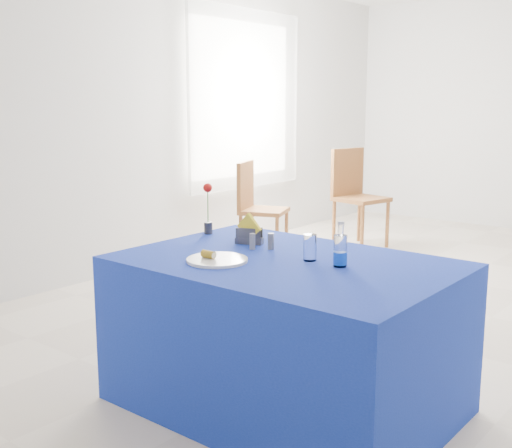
% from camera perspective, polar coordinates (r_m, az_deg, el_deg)
% --- Properties ---
extents(floor, '(7.00, 7.00, 0.00)m').
position_cam_1_polar(floor, '(5.14, 14.35, -6.78)').
color(floor, beige).
rests_on(floor, ground).
extents(room_shell, '(7.00, 7.00, 7.00)m').
position_cam_1_polar(room_shell, '(4.92, 15.31, 13.04)').
color(room_shell, silver).
rests_on(room_shell, ground).
extents(window_pane, '(0.04, 1.50, 1.60)m').
position_cam_1_polar(window_pane, '(6.93, -1.26, 10.98)').
color(window_pane, white).
rests_on(window_pane, room_shell).
extents(curtain, '(0.04, 1.75, 1.85)m').
position_cam_1_polar(curtain, '(6.88, -0.81, 10.98)').
color(curtain, white).
rests_on(curtain, room_shell).
extents(plate, '(0.30, 0.30, 0.01)m').
position_cam_1_polar(plate, '(3.12, -3.47, -3.21)').
color(plate, white).
rests_on(plate, blue_table).
extents(drinking_glass, '(0.06, 0.06, 0.13)m').
position_cam_1_polar(drinking_glass, '(3.12, 4.82, -2.10)').
color(drinking_glass, white).
rests_on(drinking_glass, blue_table).
extents(salt_shaker, '(0.03, 0.03, 0.08)m').
position_cam_1_polar(salt_shaker, '(3.36, -0.32, -1.56)').
color(salt_shaker, slate).
rests_on(salt_shaker, blue_table).
extents(pepper_shaker, '(0.03, 0.03, 0.08)m').
position_cam_1_polar(pepper_shaker, '(3.36, 1.33, -1.55)').
color(pepper_shaker, slate).
rests_on(pepper_shaker, blue_table).
extents(blue_table, '(1.60, 1.10, 0.76)m').
position_cam_1_polar(blue_table, '(3.25, 2.63, -9.73)').
color(blue_table, navy).
rests_on(blue_table, floor).
extents(water_bottle, '(0.07, 0.07, 0.21)m').
position_cam_1_polar(water_bottle, '(3.03, 7.50, -2.45)').
color(water_bottle, silver).
rests_on(water_bottle, blue_table).
extents(napkin_holder, '(0.16, 0.11, 0.17)m').
position_cam_1_polar(napkin_holder, '(3.49, -0.60, -0.98)').
color(napkin_holder, '#3C3B41').
rests_on(napkin_holder, blue_table).
extents(rose_vase, '(0.05, 0.05, 0.30)m').
position_cam_1_polar(rose_vase, '(3.75, -4.30, 1.35)').
color(rose_vase, '#29292E').
rests_on(rose_vase, blue_table).
extents(chair_win_a, '(0.55, 0.55, 0.95)m').
position_cam_1_polar(chair_win_a, '(6.32, -0.03, 1.91)').
color(chair_win_a, '#995C2C').
rests_on(chair_win_a, floor).
extents(chair_win_b, '(0.55, 0.55, 1.04)m').
position_cam_1_polar(chair_win_b, '(6.93, 8.78, 2.99)').
color(chair_win_b, '#995C2C').
rests_on(chair_win_b, floor).
extents(banana_pieces, '(0.08, 0.04, 0.04)m').
position_cam_1_polar(banana_pieces, '(3.12, -4.23, -2.71)').
color(banana_pieces, gold).
rests_on(banana_pieces, plate).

